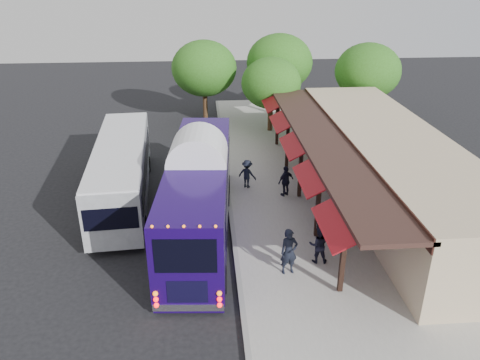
# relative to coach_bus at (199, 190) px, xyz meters

# --- Properties ---
(ground) EXTENTS (90.00, 90.00, 0.00)m
(ground) POSITION_rel_coach_bus_xyz_m (1.45, -1.25, -2.10)
(ground) COLOR black
(ground) RESTS_ON ground
(sidewalk) EXTENTS (10.00, 40.00, 0.15)m
(sidewalk) POSITION_rel_coach_bus_xyz_m (6.45, 2.75, -2.03)
(sidewalk) COLOR #9E9B93
(sidewalk) RESTS_ON ground
(curb) EXTENTS (0.20, 40.00, 0.16)m
(curb) POSITION_rel_coach_bus_xyz_m (1.50, 2.75, -2.03)
(curb) COLOR gray
(curb) RESTS_ON ground
(station_shelter) EXTENTS (8.15, 20.00, 3.60)m
(station_shelter) POSITION_rel_coach_bus_xyz_m (9.83, 2.75, -0.25)
(station_shelter) COLOR tan
(station_shelter) RESTS_ON ground
(coach_bus) EXTENTS (3.45, 12.35, 3.91)m
(coach_bus) POSITION_rel_coach_bus_xyz_m (0.00, 0.00, 0.00)
(coach_bus) COLOR #1B0650
(coach_bus) RESTS_ON ground
(city_bus) EXTENTS (3.34, 11.63, 3.08)m
(city_bus) POSITION_rel_coach_bus_xyz_m (-4.07, 3.66, -0.40)
(city_bus) COLOR gray
(city_bus) RESTS_ON ground
(ped_a) EXTENTS (0.78, 0.58, 1.94)m
(ped_a) POSITION_rel_coach_bus_xyz_m (3.50, -3.85, -0.98)
(ped_a) COLOR black
(ped_a) RESTS_ON sidewalk
(ped_b) EXTENTS (0.87, 0.72, 1.64)m
(ped_b) POSITION_rel_coach_bus_xyz_m (4.85, -3.20, -1.13)
(ped_b) COLOR black
(ped_b) RESTS_ON sidewalk
(ped_c) EXTENTS (1.06, 0.86, 1.69)m
(ped_c) POSITION_rel_coach_bus_xyz_m (4.54, 3.03, -1.11)
(ped_c) COLOR black
(ped_c) RESTS_ON sidewalk
(ped_d) EXTENTS (1.20, 1.04, 1.61)m
(ped_d) POSITION_rel_coach_bus_xyz_m (2.59, 4.21, -1.15)
(ped_d) COLOR black
(ped_d) RESTS_ON sidewalk
(sign_board) EXTENTS (0.22, 0.48, 1.10)m
(sign_board) POSITION_rel_coach_bus_xyz_m (5.29, -1.29, -1.20)
(sign_board) COLOR black
(sign_board) RESTS_ON sidewalk
(tree_left) EXTENTS (4.32, 4.32, 5.53)m
(tree_left) POSITION_rel_coach_bus_xyz_m (5.21, 14.04, 1.58)
(tree_left) COLOR #382314
(tree_left) RESTS_ON ground
(tree_mid) EXTENTS (5.21, 5.21, 6.68)m
(tree_mid) POSITION_rel_coach_bus_xyz_m (6.38, 17.88, 2.35)
(tree_mid) COLOR #382314
(tree_mid) RESTS_ON ground
(tree_right) EXTENTS (4.91, 4.91, 6.28)m
(tree_right) POSITION_rel_coach_bus_xyz_m (12.68, 15.23, 2.09)
(tree_right) COLOR #382314
(tree_right) RESTS_ON ground
(tree_far) EXTENTS (4.98, 4.98, 6.38)m
(tree_far) POSITION_rel_coach_bus_xyz_m (0.42, 16.92, 2.15)
(tree_far) COLOR #382314
(tree_far) RESTS_ON ground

